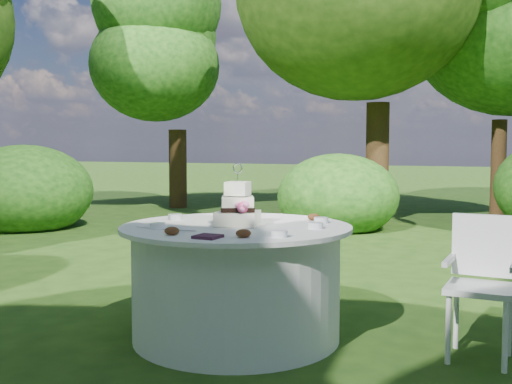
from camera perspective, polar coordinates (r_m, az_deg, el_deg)
ground at (r=4.22m, az=-1.88°, el=-13.61°), size 80.00×80.00×0.00m
napkins at (r=3.48m, az=-4.61°, el=-4.25°), size 0.14×0.14×0.02m
feather_plume at (r=3.89m, az=-8.58°, el=-3.44°), size 0.48×0.07×0.01m
table at (r=4.12m, az=-1.89°, el=-8.45°), size 1.56×1.56×0.77m
cake at (r=4.01m, az=-1.74°, el=-1.61°), size 0.34×0.34×0.41m
chair at (r=3.97m, az=20.72°, el=-7.35°), size 0.41×0.39×0.87m
votives at (r=4.06m, az=-1.01°, el=-2.87°), size 1.19×0.98×0.04m
petal_cups at (r=3.80m, az=-0.81°, el=-3.29°), size 0.59×1.15×0.05m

